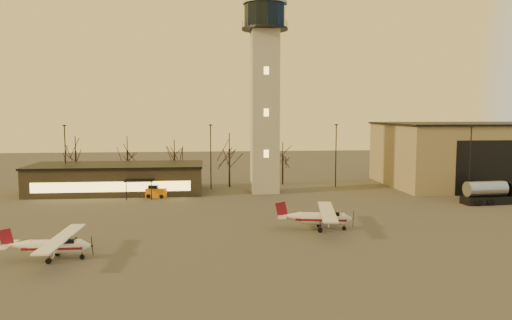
{
  "coord_description": "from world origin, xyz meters",
  "views": [
    {
      "loc": [
        -8.86,
        -43.91,
        12.02
      ],
      "look_at": [
        -3.04,
        13.0,
        6.54
      ],
      "focal_mm": 35.0,
      "sensor_mm": 36.0,
      "label": 1
    }
  ],
  "objects_px": {
    "control_tower": "(265,83)",
    "fuel_truck": "(493,195)",
    "terminal": "(118,178)",
    "service_cart": "(156,193)",
    "cessna_front": "(324,220)",
    "cessna_rear": "(58,249)",
    "hangar": "(478,154)"
  },
  "relations": [
    {
      "from": "cessna_rear",
      "to": "hangar",
      "type": "bearing_deg",
      "value": 34.78
    },
    {
      "from": "control_tower",
      "to": "cessna_front",
      "type": "height_order",
      "value": "control_tower"
    },
    {
      "from": "hangar",
      "to": "fuel_truck",
      "type": "xyz_separation_m",
      "value": [
        -7.18,
        -16.48,
        -3.95
      ]
    },
    {
      "from": "cessna_front",
      "to": "cessna_rear",
      "type": "xyz_separation_m",
      "value": [
        -24.08,
        -7.98,
        -0.07
      ]
    },
    {
      "from": "control_tower",
      "to": "service_cart",
      "type": "height_order",
      "value": "control_tower"
    },
    {
      "from": "cessna_rear",
      "to": "control_tower",
      "type": "bearing_deg",
      "value": 59.36
    },
    {
      "from": "control_tower",
      "to": "terminal",
      "type": "relative_size",
      "value": 1.28
    },
    {
      "from": "hangar",
      "to": "cessna_front",
      "type": "relative_size",
      "value": 2.89
    },
    {
      "from": "terminal",
      "to": "cessna_rear",
      "type": "xyz_separation_m",
      "value": [
        1.07,
        -34.66,
        -1.23
      ]
    },
    {
      "from": "hangar",
      "to": "terminal",
      "type": "bearing_deg",
      "value": -178.03
    },
    {
      "from": "control_tower",
      "to": "cessna_rear",
      "type": "xyz_separation_m",
      "value": [
        -20.93,
        -32.68,
        -15.4
      ]
    },
    {
      "from": "fuel_truck",
      "to": "service_cart",
      "type": "height_order",
      "value": "fuel_truck"
    },
    {
      "from": "terminal",
      "to": "cessna_rear",
      "type": "height_order",
      "value": "terminal"
    },
    {
      "from": "fuel_truck",
      "to": "service_cart",
      "type": "xyz_separation_m",
      "value": [
        -44.63,
        9.52,
        -0.52
      ]
    },
    {
      "from": "fuel_truck",
      "to": "cessna_rear",
      "type": "bearing_deg",
      "value": -162.49
    },
    {
      "from": "control_tower",
      "to": "service_cart",
      "type": "xyz_separation_m",
      "value": [
        -15.81,
        -2.98,
        -15.64
      ]
    },
    {
      "from": "cessna_front",
      "to": "fuel_truck",
      "type": "bearing_deg",
      "value": 35.64
    },
    {
      "from": "terminal",
      "to": "fuel_truck",
      "type": "bearing_deg",
      "value": -15.91
    },
    {
      "from": "cessna_front",
      "to": "fuel_truck",
      "type": "height_order",
      "value": "fuel_truck"
    },
    {
      "from": "control_tower",
      "to": "fuel_truck",
      "type": "xyz_separation_m",
      "value": [
        28.82,
        -12.5,
        -15.12
      ]
    },
    {
      "from": "hangar",
      "to": "service_cart",
      "type": "distance_m",
      "value": 52.47
    },
    {
      "from": "cessna_rear",
      "to": "service_cart",
      "type": "height_order",
      "value": "cessna_rear"
    },
    {
      "from": "terminal",
      "to": "fuel_truck",
      "type": "xyz_separation_m",
      "value": [
        50.82,
        -14.48,
        -0.95
      ]
    },
    {
      "from": "terminal",
      "to": "service_cart",
      "type": "height_order",
      "value": "terminal"
    },
    {
      "from": "control_tower",
      "to": "hangar",
      "type": "relative_size",
      "value": 1.07
    },
    {
      "from": "terminal",
      "to": "fuel_truck",
      "type": "distance_m",
      "value": 52.85
    },
    {
      "from": "terminal",
      "to": "service_cart",
      "type": "bearing_deg",
      "value": -38.77
    },
    {
      "from": "hangar",
      "to": "cessna_rear",
      "type": "relative_size",
      "value": 3.11
    },
    {
      "from": "terminal",
      "to": "service_cart",
      "type": "distance_m",
      "value": 8.07
    },
    {
      "from": "control_tower",
      "to": "fuel_truck",
      "type": "bearing_deg",
      "value": -23.45
    },
    {
      "from": "service_cart",
      "to": "terminal",
      "type": "bearing_deg",
      "value": 155.06
    },
    {
      "from": "terminal",
      "to": "cessna_front",
      "type": "distance_m",
      "value": 36.68
    }
  ]
}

